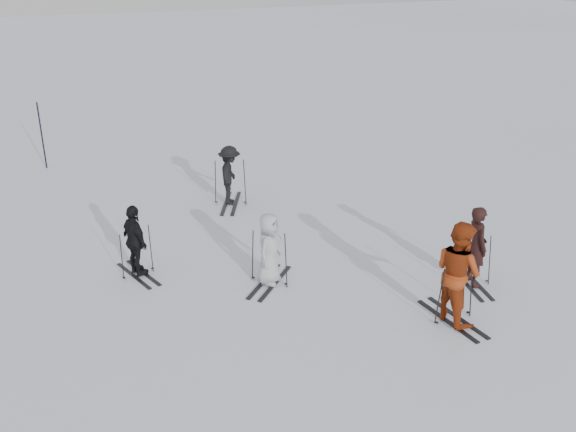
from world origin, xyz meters
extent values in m
plane|color=silver|center=(0.00, 0.00, 0.00)|extent=(120.00, 120.00, 0.00)
imported|color=black|center=(3.09, -1.73, 0.87)|extent=(0.53, 0.70, 1.74)
imported|color=#923210|center=(1.88, -2.74, 1.01)|extent=(0.85, 1.05, 2.01)
imported|color=#A2A7AB|center=(-0.85, -0.04, 0.78)|extent=(0.88, 0.89, 1.56)
imported|color=black|center=(-3.37, 1.38, 0.80)|extent=(0.64, 1.00, 1.59)
imported|color=black|center=(-0.24, 4.58, 0.81)|extent=(0.99, 1.21, 1.63)
cylinder|color=black|center=(-4.79, 9.80, 1.07)|extent=(0.05, 0.05, 2.14)
camera|label=1|loc=(-5.05, -11.29, 6.65)|focal=40.00mm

